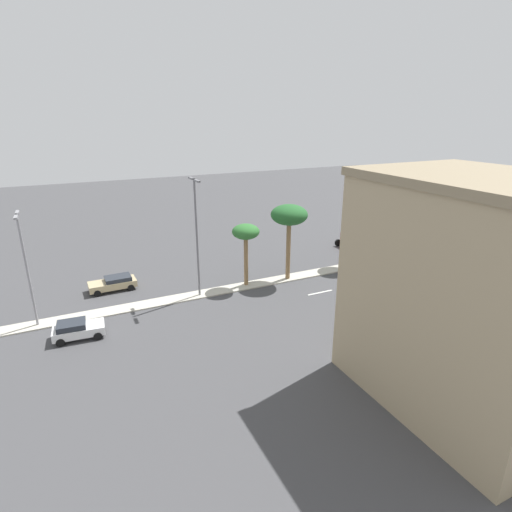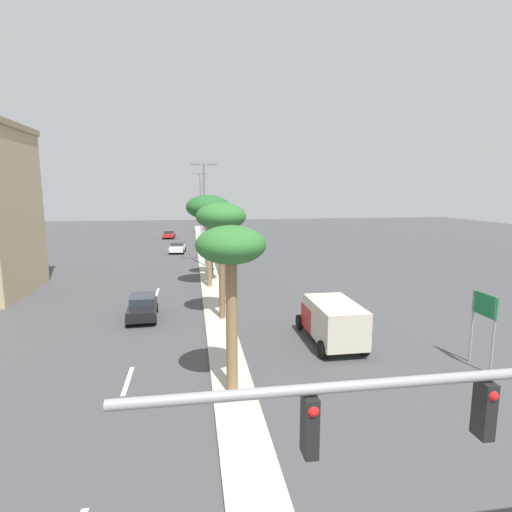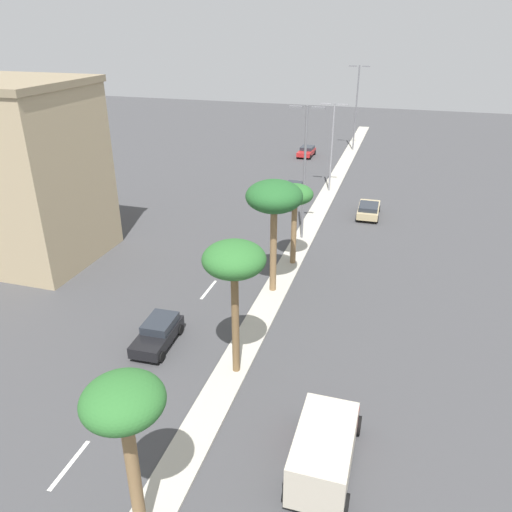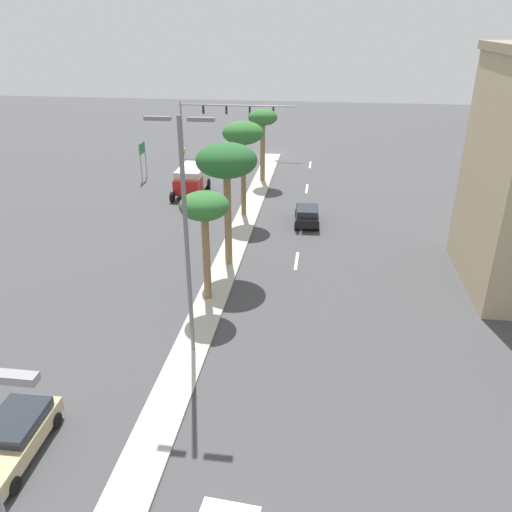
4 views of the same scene
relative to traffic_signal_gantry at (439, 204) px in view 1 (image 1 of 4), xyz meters
name	(u,v)px [view 1 (image 1 of 4)]	position (x,y,z in m)	size (l,w,h in m)	color
ground_plane	(236,288)	(-7.20, 35.99, -4.04)	(160.00, 160.00, 0.00)	#424244
median_curb	(132,307)	(-7.20, 46.34, -3.98)	(1.80, 93.16, 0.12)	#B7B2A3
lane_stripe_front	(490,256)	(-11.81, 3.76, -4.03)	(0.20, 2.80, 0.01)	silver
lane_stripe_near	(438,267)	(-11.81, 12.67, -4.03)	(0.20, 2.80, 0.01)	silver
lane_stripe_far	(367,282)	(-11.81, 22.98, -4.03)	(0.20, 2.80, 0.01)	silver
lane_stripe_rear	(320,293)	(-11.81, 28.94, -4.03)	(0.20, 2.80, 0.01)	silver
traffic_signal_gantry	(439,204)	(0.00, 0.00, 0.00)	(14.03, 0.53, 6.07)	gray
directional_road_sign	(356,214)	(4.79, 11.45, -1.35)	(0.10, 1.61, 3.67)	gray
commercial_building	(471,295)	(-28.59, 30.30, 2.85)	(12.95, 9.71, 13.76)	tan
palm_tree_front	(426,207)	(-7.28, 10.78, 1.98)	(2.82, 2.82, 6.99)	olive
palm_tree_outboard	(359,209)	(-6.93, 20.81, 2.63)	(3.21, 3.21, 7.61)	brown
palm_tree_rear	(289,216)	(-7.37, 30.11, 2.87)	(3.78, 3.78, 7.99)	olive
palm_tree_left	(246,234)	(-6.99, 34.80, 1.50)	(2.74, 2.74, 6.40)	olive
street_lamp_outboard	(197,230)	(-7.37, 39.94, 2.60)	(2.90, 0.24, 11.30)	slate
street_lamp_leading	(26,261)	(-7.24, 54.04, 1.68)	(2.90, 0.24, 9.53)	gray
sedan_black_center	(379,275)	(-12.19, 21.92, -3.26)	(2.06, 4.12, 1.48)	black
sedan_white_trailing	(77,329)	(-10.81, 51.11, -3.27)	(2.24, 3.95, 1.43)	silver
sedan_tan_front	(114,283)	(-2.27, 47.24, -3.29)	(2.18, 4.57, 1.37)	tan
box_truck	(359,236)	(-1.21, 15.62, -2.70)	(2.58, 5.64, 2.44)	#B21E19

